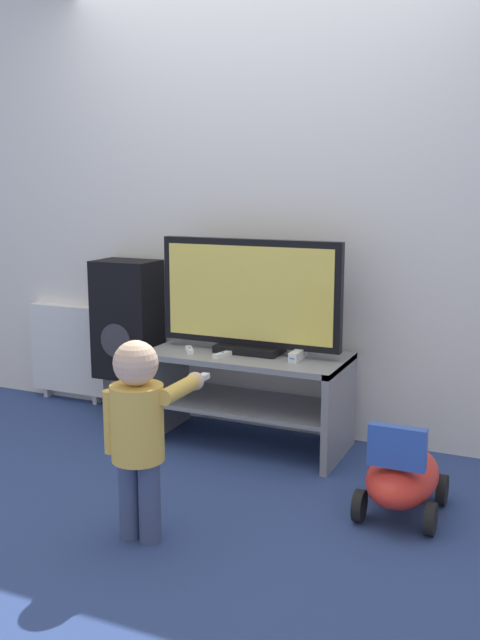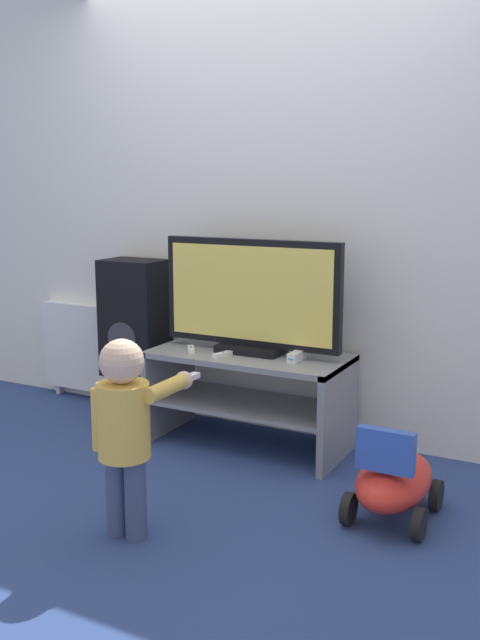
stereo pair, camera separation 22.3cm
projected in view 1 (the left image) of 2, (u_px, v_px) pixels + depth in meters
ground_plane at (228, 461)px, 3.69m from camera, size 16.00×16.00×0.00m
wall_back at (272, 204)px, 3.97m from camera, size 10.00×0.06×2.60m
tv_stand at (248, 385)px, 3.86m from camera, size 1.07×0.51×0.52m
television at (250, 297)px, 3.79m from camera, size 1.01×0.20×0.61m
game_console at (298, 355)px, 3.68m from camera, size 0.04×0.17×0.05m
remote_primary at (189, 350)px, 3.85m from camera, size 0.10×0.13×0.03m
remote_secondary at (223, 355)px, 3.74m from camera, size 0.06×0.13×0.03m
child at (139, 424)px, 2.80m from camera, size 0.31×0.47×0.82m
speaker_tower at (128, 323)px, 4.30m from camera, size 0.37×0.33×0.96m
ride_on_toy at (402, 476)px, 3.07m from camera, size 0.34×0.56×0.44m
radiator at (70, 349)px, 4.66m from camera, size 0.57×0.08×0.63m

